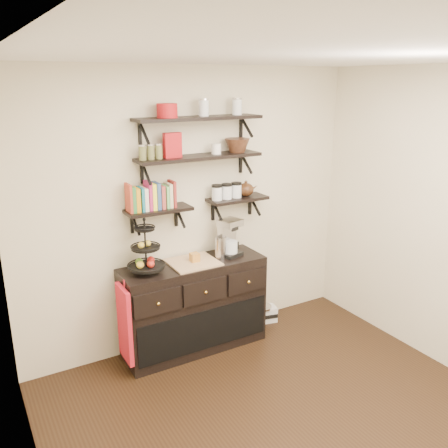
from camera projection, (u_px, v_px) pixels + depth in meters
floor at (301, 436)px, 3.56m from camera, size 3.50×3.50×0.00m
ceiling at (323, 55)px, 2.78m from camera, size 3.50×3.50×0.02m
back_wall at (194, 210)px, 4.62m from camera, size 3.50×0.02×2.70m
left_wall at (34, 337)px, 2.33m from camera, size 0.02×3.50×2.70m
shelf_top at (199, 118)px, 4.25m from camera, size 1.20×0.27×0.23m
shelf_mid at (199, 157)px, 4.36m from camera, size 1.20×0.27×0.23m
shelf_low_left at (158, 211)px, 4.30m from camera, size 0.60×0.25×0.23m
shelf_low_right at (237, 199)px, 4.70m from camera, size 0.60×0.25×0.23m
cookbooks at (152, 197)px, 4.23m from camera, size 0.43×0.15×0.26m
glass_canisters at (227, 192)px, 4.61m from camera, size 0.32×0.10×0.13m
sideboard at (194, 306)px, 4.62m from camera, size 1.40×0.50×0.92m
fruit_stand at (146, 255)px, 4.22m from camera, size 0.33×0.33×0.49m
candle at (195, 257)px, 4.48m from camera, size 0.08×0.08×0.08m
coffee_maker at (229, 238)px, 4.65m from camera, size 0.25×0.25×0.37m
thermal_carafe at (221, 248)px, 4.58m from camera, size 0.11×0.11×0.22m
apron at (125, 324)px, 4.17m from camera, size 0.04×0.30×0.70m
radio at (262, 314)px, 5.22m from camera, size 0.34×0.25×0.19m
recipe_box at (172, 145)px, 4.19m from camera, size 0.16×0.06×0.22m
walnut_bowl at (237, 145)px, 4.52m from camera, size 0.24×0.24×0.13m
ramekins at (216, 149)px, 4.42m from camera, size 0.09×0.09×0.10m
teapot at (246, 188)px, 4.72m from camera, size 0.24×0.20×0.16m
red_pot at (167, 111)px, 4.08m from camera, size 0.18×0.18×0.12m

